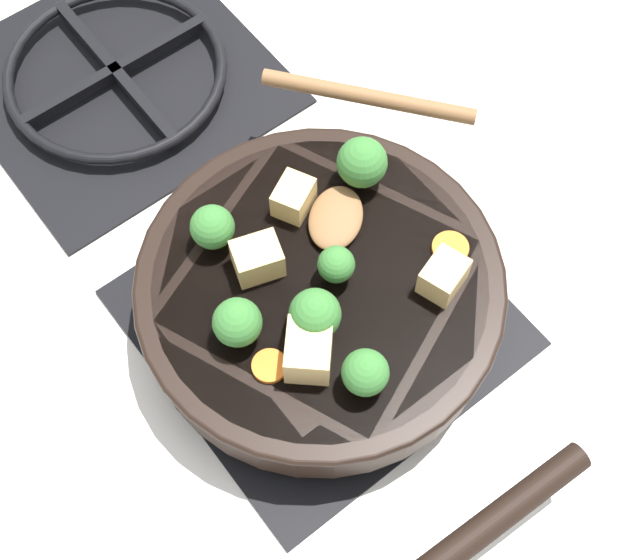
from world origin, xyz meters
TOP-DOWN VIEW (x-y plane):
  - ground_plane at (0.00, 0.00)m, footprint 2.40×2.40m
  - front_burner_grate at (0.00, 0.00)m, footprint 0.31×0.31m
  - rear_burner_grate at (0.00, 0.36)m, footprint 0.31×0.31m
  - skillet_pan at (-0.00, -0.00)m, footprint 0.33×0.43m
  - wooden_spoon at (0.11, 0.08)m, footprint 0.22×0.21m
  - tofu_cube_center_large at (0.03, 0.07)m, footprint 0.05×0.04m
  - tofu_cube_near_handle at (-0.04, 0.04)m, footprint 0.05×0.04m
  - tofu_cube_east_chunk at (0.08, -0.07)m, footprint 0.05×0.04m
  - tofu_cube_west_chunk at (-0.05, -0.05)m, footprint 0.06×0.06m
  - broccoli_floret_near_spoon at (-0.03, -0.03)m, footprint 0.04×0.04m
  - broccoli_floret_center_top at (-0.09, 0.00)m, footprint 0.04×0.04m
  - broccoli_floret_east_rim at (0.01, -0.01)m, footprint 0.03×0.03m
  - broccoli_floret_west_rim at (0.09, 0.06)m, footprint 0.05×0.05m
  - broccoli_floret_north_edge at (-0.03, -0.10)m, footprint 0.04×0.04m
  - broccoli_floret_south_cluster at (-0.05, 0.09)m, footprint 0.04×0.04m
  - carrot_slice_orange_thin at (0.11, -0.05)m, footprint 0.03×0.03m
  - carrot_slice_near_center at (-0.08, -0.04)m, footprint 0.03×0.03m

SIDE VIEW (x-z plane):
  - ground_plane at x=0.00m, z-range 0.00..0.00m
  - front_burner_grate at x=0.00m, z-range 0.00..0.03m
  - rear_burner_grate at x=0.00m, z-range 0.00..0.03m
  - skillet_pan at x=0.00m, z-range 0.03..0.09m
  - carrot_slice_orange_thin at x=0.11m, z-range 0.08..0.09m
  - carrot_slice_near_center at x=-0.08m, z-range 0.08..0.09m
  - wooden_spoon at x=0.11m, z-range 0.08..0.10m
  - tofu_cube_center_large at x=0.03m, z-range 0.08..0.11m
  - tofu_cube_east_chunk at x=0.08m, z-range 0.08..0.11m
  - tofu_cube_near_handle at x=-0.04m, z-range 0.08..0.12m
  - tofu_cube_west_chunk at x=-0.05m, z-range 0.08..0.12m
  - broccoli_floret_east_rim at x=0.01m, z-range 0.09..0.13m
  - broccoli_floret_north_edge at x=-0.03m, z-range 0.09..0.13m
  - broccoli_floret_south_cluster at x=-0.05m, z-range 0.09..0.13m
  - broccoli_floret_center_top at x=-0.09m, z-range 0.09..0.13m
  - broccoli_floret_near_spoon at x=-0.03m, z-range 0.09..0.14m
  - broccoli_floret_west_rim at x=0.09m, z-range 0.09..0.14m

